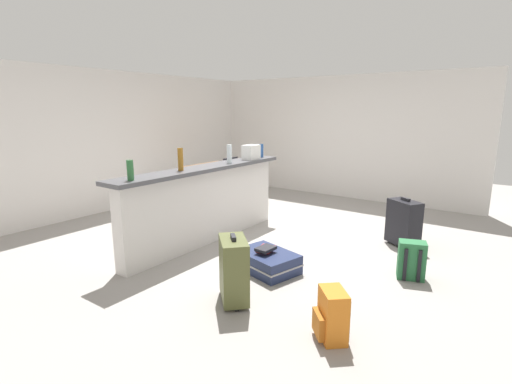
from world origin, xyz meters
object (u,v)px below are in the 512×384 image
object	(u,v)px
grocery_bag	(251,152)
dining_table	(214,170)
suitcase_upright_black	(404,222)
dining_chair_near_partition	(235,180)
bottle_green	(130,170)
book_stack	(266,249)
suitcase_upright_olive	(234,269)
bottle_amber	(180,159)
bottle_clear	(229,154)
suitcase_flat_navy	(267,261)
backpack_orange	(332,316)
bottle_blue	(261,151)
backpack_green	(411,260)

from	to	relation	value
grocery_bag	dining_table	world-z (taller)	grocery_bag
suitcase_upright_black	dining_chair_near_partition	bearing A→B (deg)	83.37
bottle_green	book_stack	size ratio (longest dim) A/B	0.71
bottle_green	suitcase_upright_olive	xyz separation A→B (m)	(0.11, -1.33, -0.84)
bottle_amber	dining_table	distance (m)	2.76
bottle_clear	suitcase_flat_navy	size ratio (longest dim) A/B	0.30
bottle_green	backpack_orange	bearing A→B (deg)	-87.82
bottle_blue	grocery_bag	size ratio (longest dim) A/B	0.81
bottle_green	suitcase_flat_navy	bearing A→B (deg)	-52.61
bottle_amber	dining_chair_near_partition	world-z (taller)	bottle_amber
suitcase_upright_black	bottle_green	bearing A→B (deg)	139.94
backpack_green	bottle_amber	bearing A→B (deg)	107.96
bottle_amber	backpack_green	xyz separation A→B (m)	(0.86, -2.64, -1.00)
bottle_green	backpack_green	distance (m)	3.21
dining_chair_near_partition	suitcase_upright_black	world-z (taller)	dining_chair_near_partition
bottle_green	bottle_amber	size ratio (longest dim) A/B	0.78
grocery_bag	book_stack	distance (m)	1.97
bottle_blue	suitcase_upright_olive	size ratio (longest dim) A/B	0.32
dining_chair_near_partition	dining_table	bearing A→B (deg)	85.97
bottle_blue	suitcase_upright_black	xyz separation A→B (m)	(0.13, -2.25, -0.84)
bottle_clear	suitcase_flat_navy	bearing A→B (deg)	-123.54
bottle_amber	suitcase_flat_navy	bearing A→B (deg)	-85.22
bottle_amber	backpack_orange	world-z (taller)	bottle_amber
dining_table	bottle_clear	bearing A→B (deg)	-131.65
bottle_green	bottle_blue	xyz separation A→B (m)	(2.51, 0.03, -0.01)
bottle_amber	suitcase_upright_black	distance (m)	3.06
bottle_green	dining_table	distance (m)	3.46
bottle_green	bottle_blue	size ratio (longest dim) A/B	1.05
backpack_orange	suitcase_upright_olive	xyz separation A→B (m)	(0.02, 1.02, 0.13)
suitcase_upright_black	backpack_green	size ratio (longest dim) A/B	1.60
bottle_clear	suitcase_flat_navy	xyz separation A→B (m)	(-0.78, -1.18, -1.09)
bottle_green	dining_chair_near_partition	xyz separation A→B (m)	(3.01, 0.98, -0.66)
backpack_orange	bottle_green	bearing A→B (deg)	92.18
grocery_bag	backpack_orange	xyz separation A→B (m)	(-2.12, -2.35, -0.97)
backpack_green	bottle_blue	bearing A→B (deg)	71.62
bottle_blue	suitcase_flat_navy	size ratio (longest dim) A/B	0.24
suitcase_flat_navy	suitcase_upright_olive	xyz separation A→B (m)	(-0.79, -0.15, 0.22)
bottle_green	suitcase_upright_black	distance (m)	3.55
bottle_amber	suitcase_upright_olive	world-z (taller)	bottle_amber
backpack_orange	suitcase_upright_black	bearing A→B (deg)	2.89
bottle_clear	suitcase_flat_navy	world-z (taller)	bottle_clear
grocery_bag	dining_chair_near_partition	world-z (taller)	grocery_bag
bottle_green	backpack_green	bearing A→B (deg)	-57.33
suitcase_upright_black	suitcase_upright_olive	xyz separation A→B (m)	(-2.53, 0.89, 0.00)
suitcase_upright_black	backpack_orange	size ratio (longest dim) A/B	1.60
dining_table	grocery_bag	bearing A→B (deg)	-118.76
grocery_bag	suitcase_upright_olive	world-z (taller)	grocery_bag
dining_chair_near_partition	bottle_amber	bearing A→B (deg)	-157.63
backpack_green	backpack_orange	xyz separation A→B (m)	(-1.56, 0.22, 0.00)
book_stack	bottle_amber	bearing A→B (deg)	95.13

